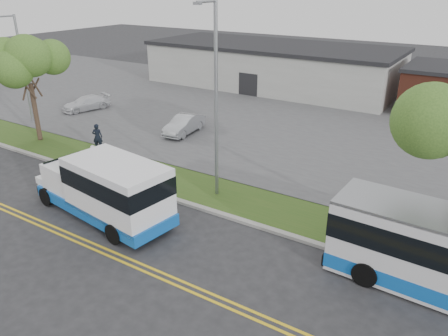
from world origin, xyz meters
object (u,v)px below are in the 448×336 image
Objects in this scene: pedestrian at (97,137)px; streetlight_near at (215,97)px; parked_car_a at (184,125)px; tree_west at (28,67)px; streetlight_far at (22,66)px; shuttle_bus at (107,187)px; parked_car_b at (86,103)px.

streetlight_near is at bearing 141.25° from pedestrian.
tree_west is at bearing -145.65° from parked_car_a.
tree_west is at bearing -28.98° from streetlight_far.
streetlight_near reaches higher than tree_west.
parked_car_a is (-4.43, 11.57, -0.87)m from shuttle_bus.
shuttle_bus is at bearing -24.43° from streetlight_far.
streetlight_near is 10.98m from pedestrian.
streetlight_far is at bearing -83.48° from parked_car_b.
streetlight_far is at bearing 162.92° from shuttle_bus.
parked_car_a is (11.67, 4.26, -3.72)m from streetlight_far.
parked_car_b is (0.87, 4.74, -3.79)m from streetlight_far.
tree_west is at bearing -22.37° from pedestrian.
tree_west is 0.86× the size of streetlight_far.
streetlight_far reaches higher than tree_west.
shuttle_bus is at bearing 108.92° from pedestrian.
shuttle_bus is (-2.90, -4.63, -3.62)m from streetlight_near.
streetlight_near is at bearing 65.27° from shuttle_bus.
parked_car_a is at bearing -147.04° from pedestrian.
tree_west is 15.01m from streetlight_near.
pedestrian is 6.29m from parked_car_a.
parked_car_b is (-15.23, 12.05, -0.93)m from shuttle_bus.
pedestrian is at bearing -8.98° from streetlight_far.
parked_car_a is 10.81m from parked_car_b.
pedestrian is (-10.04, 1.27, -4.25)m from streetlight_near.
streetlight_near reaches higher than shuttle_bus.
shuttle_bus reaches higher than parked_car_b.
parked_car_b is (-10.80, 0.48, -0.06)m from parked_car_a.
parked_car_a is at bearing 20.06° from streetlight_far.
streetlight_near is 1.19× the size of streetlight_far.
streetlight_near is 1.17× the size of shuttle_bus.
streetlight_far is at bearing 171.95° from streetlight_near.
pedestrian is 0.44× the size of parked_car_a.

